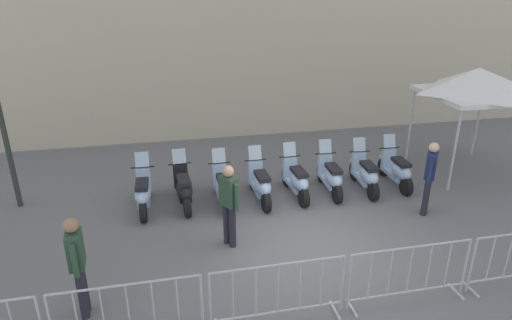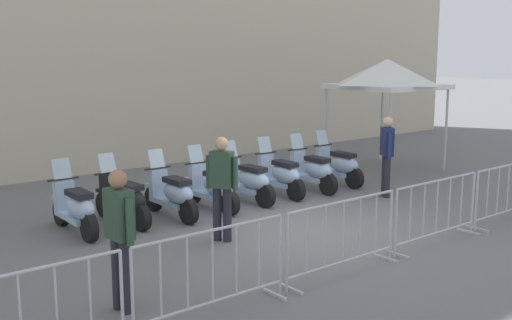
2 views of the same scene
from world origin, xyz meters
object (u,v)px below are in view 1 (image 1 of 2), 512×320
object	(u,v)px
motorcycle_1	(184,188)
barrier_segment_2	(278,294)
barrier_segment_1	(129,315)
officer_mid_plaza	(430,174)
officer_near_row_end	(77,262)
motorcycle_4	(296,180)
motorcycle_3	(260,184)
motorcycle_7	(397,170)
motorcycle_0	(143,193)
motorcycle_2	(223,188)
canopy_tent	(477,83)
motorcycle_6	(365,174)
barrier_segment_3	(409,275)
motorcycle_5	(331,176)
officer_by_barriers	(229,201)

from	to	relation	value
motorcycle_1	barrier_segment_2	world-z (taller)	motorcycle_1
barrier_segment_1	officer_mid_plaza	distance (m)	6.95
officer_near_row_end	officer_mid_plaza	world-z (taller)	same
motorcycle_4	officer_mid_plaza	size ratio (longest dim) A/B	1.00
motorcycle_3	motorcycle_4	xyz separation A→B (m)	(0.91, 0.08, 0.00)
motorcycle_7	barrier_segment_1	xyz separation A→B (m)	(-6.33, -4.41, 0.07)
motorcycle_0	officer_mid_plaza	xyz separation A→B (m)	(6.36, -1.27, 0.53)
motorcycle_2	canopy_tent	size ratio (longest dim) A/B	0.59
motorcycle_6	barrier_segment_1	size ratio (longest dim) A/B	0.81
motorcycle_0	motorcycle_4	bearing A→B (deg)	1.09
motorcycle_3	barrier_segment_3	world-z (taller)	motorcycle_3
barrier_segment_1	canopy_tent	xyz separation A→B (m)	(8.66, 5.05, 1.99)
motorcycle_0	barrier_segment_1	world-z (taller)	motorcycle_0
motorcycle_1	officer_near_row_end	xyz separation A→B (m)	(-1.64, -3.47, 0.53)
motorcycle_7	canopy_tent	xyz separation A→B (m)	(2.33, 0.64, 2.06)
motorcycle_2	barrier_segment_1	distance (m)	4.49
motorcycle_1	motorcycle_5	size ratio (longest dim) A/B	1.00
motorcycle_4	motorcycle_5	xyz separation A→B (m)	(0.90, 0.05, 0.00)
barrier_segment_1	officer_by_barriers	bearing A→B (deg)	54.18
barrier_segment_3	barrier_segment_1	bearing A→B (deg)	-177.72
motorcycle_3	motorcycle_2	bearing A→B (deg)	-177.40
motorcycle_6	barrier_segment_3	size ratio (longest dim) A/B	0.81
motorcycle_2	barrier_segment_1	world-z (taller)	motorcycle_2
motorcycle_0	canopy_tent	size ratio (longest dim) A/B	0.59
motorcycle_1	barrier_segment_2	xyz separation A→B (m)	(1.35, -4.17, 0.07)
motorcycle_2	motorcycle_7	xyz separation A→B (m)	(4.56, 0.28, 0.00)
motorcycle_3	motorcycle_6	xyz separation A→B (m)	(2.73, 0.12, 0.00)
barrier_segment_1	motorcycle_0	bearing A→B (deg)	90.88
motorcycle_5	barrier_segment_1	world-z (taller)	motorcycle_5
officer_near_row_end	motorcycle_1	bearing A→B (deg)	64.67
officer_mid_plaza	motorcycle_7	bearing A→B (deg)	88.73
motorcycle_5	officer_near_row_end	world-z (taller)	officer_near_row_end
motorcycle_7	barrier_segment_1	size ratio (longest dim) A/B	0.81
barrier_segment_3	officer_near_row_end	bearing A→B (deg)	173.27
officer_mid_plaza	motorcycle_2	bearing A→B (deg)	164.92
canopy_tent	motorcycle_0	bearing A→B (deg)	-174.34
barrier_segment_2	canopy_tent	bearing A→B (deg)	37.53
motorcycle_3	officer_near_row_end	size ratio (longest dim) A/B	1.00
motorcycle_1	officer_mid_plaza	world-z (taller)	officer_mid_plaza
motorcycle_6	motorcycle_4	bearing A→B (deg)	-178.88
motorcycle_0	motorcycle_5	distance (m)	4.57
barrier_segment_2	officer_mid_plaza	distance (m)	5.00
motorcycle_1	canopy_tent	size ratio (longest dim) A/B	0.59
motorcycle_2	motorcycle_6	size ratio (longest dim) A/B	1.00
officer_mid_plaza	canopy_tent	bearing A→B (deg)	42.13
motorcycle_3	officer_by_barriers	bearing A→B (deg)	-118.29
motorcycle_4	barrier_segment_2	size ratio (longest dim) A/B	0.82
officer_by_barriers	motorcycle_5	bearing A→B (deg)	34.66
motorcycle_4	motorcycle_7	distance (m)	2.74
motorcycle_6	canopy_tent	world-z (taller)	canopy_tent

